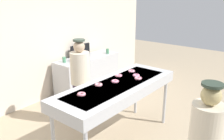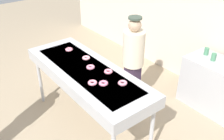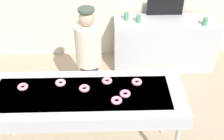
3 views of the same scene
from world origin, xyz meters
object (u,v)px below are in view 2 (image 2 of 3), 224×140
Objects in this scene: worker_baker at (133,59)px; paper_cup_1 at (214,57)px; strawberry_donut_5 at (86,58)px; fryer_conveyor at (87,74)px; strawberry_donut_1 at (103,83)px; strawberry_donut_4 at (123,83)px; strawberry_donut_0 at (108,72)px; strawberry_donut_2 at (69,50)px; paper_cup_2 at (207,51)px; strawberry_donut_6 at (91,67)px; strawberry_donut_3 at (93,83)px.

worker_baker is 12.92× the size of paper_cup_1.
strawberry_donut_5 is at bearing -121.21° from paper_cup_1.
fryer_conveyor is at bearing -112.87° from paper_cup_1.
strawberry_donut_1 and strawberry_donut_4 have the same top height.
strawberry_donut_1 is (0.20, -0.23, 0.00)m from strawberry_donut_0.
strawberry_donut_5 is (0.42, 0.06, 0.00)m from strawberry_donut_2.
strawberry_donut_4 is (0.34, -0.03, 0.00)m from strawberry_donut_0.
strawberry_donut_2 and strawberry_donut_4 have the same top height.
strawberry_donut_1 is at bearing -100.01° from paper_cup_1.
strawberry_donut_5 is 2.08m from paper_cup_2.
strawberry_donut_4 is 0.07× the size of worker_baker.
strawberry_donut_1 and strawberry_donut_2 have the same top height.
worker_baker is at bearing 87.76° from fryer_conveyor.
strawberry_donut_4 is at bearing -96.50° from paper_cup_1.
strawberry_donut_5 is at bearing 64.28° from worker_baker.
paper_cup_2 is at bearing 89.75° from strawberry_donut_4.
strawberry_donut_4 reaches higher than fryer_conveyor.
worker_baker is (0.29, 0.71, -0.13)m from strawberry_donut_5.
worker_baker is (0.01, 0.82, -0.13)m from strawberry_donut_6.
paper_cup_1 is (1.50, 1.84, -0.12)m from strawberry_donut_2.
fryer_conveyor is 0.35m from strawberry_donut_0.
strawberry_donut_6 is (-0.35, 0.21, 0.00)m from strawberry_donut_3.
strawberry_donut_3 is at bearing -73.71° from strawberry_donut_0.
strawberry_donut_5 is at bearing 8.17° from strawberry_donut_2.
strawberry_donut_3 is 2.15m from paper_cup_1.
strawberry_donut_0 is at bearing 2.32° from strawberry_donut_5.
strawberry_donut_5 is (-0.88, 0.01, 0.00)m from strawberry_donut_4.
paper_cup_1 is (0.79, 1.07, 0.01)m from worker_baker.
strawberry_donut_4 is at bearing 53.55° from strawberry_donut_1.
strawberry_donut_3 is at bearing 104.76° from worker_baker.
fryer_conveyor is 17.98× the size of paper_cup_1.
strawberry_donut_3 is (-0.10, -0.10, 0.00)m from strawberry_donut_1.
strawberry_donut_0 is 0.74m from worker_baker.
strawberry_donut_0 and strawberry_donut_2 have the same top height.
strawberry_donut_3 and strawberry_donut_6 have the same top height.
strawberry_donut_0 is 1.00× the size of strawberry_donut_6.
strawberry_donut_1 is at bearing 111.84° from worker_baker.
worker_baker reaches higher than strawberry_donut_2.
strawberry_donut_1 and strawberry_donut_5 have the same top height.
strawberry_donut_0 is at bearing 4.91° from strawberry_donut_2.
strawberry_donut_5 is 0.07× the size of worker_baker.
fryer_conveyor is at bearing -108.32° from strawberry_donut_6.
strawberry_donut_6 is 0.95× the size of paper_cup_1.
strawberry_donut_1 is 0.25m from strawberry_donut_4.
strawberry_donut_4 is 1.89m from paper_cup_2.
strawberry_donut_6 is at bearing -3.75° from strawberry_donut_2.
strawberry_donut_2 reaches higher than paper_cup_1.
strawberry_donut_3 is 0.95× the size of paper_cup_2.
strawberry_donut_5 is 0.95× the size of paper_cup_1.
strawberry_donut_0 is at bearing -100.73° from paper_cup_2.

